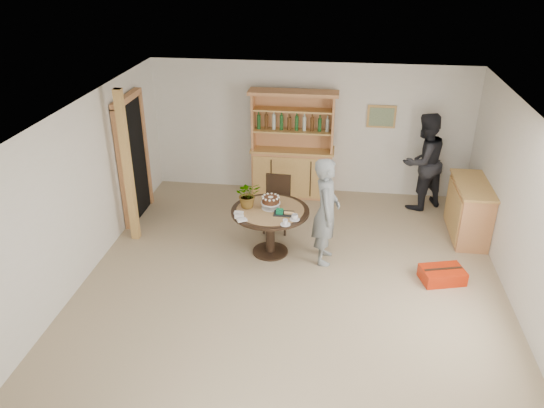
{
  "coord_description": "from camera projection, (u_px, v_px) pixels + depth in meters",
  "views": [
    {
      "loc": [
        0.55,
        -6.1,
        4.42
      ],
      "look_at": [
        -0.35,
        0.64,
        1.05
      ],
      "focal_mm": 35.0,
      "sensor_mm": 36.0,
      "label": 1
    }
  ],
  "objects": [
    {
      "name": "flower_vase",
      "position": [
        248.0,
        194.0,
        8.06
      ],
      "size": [
        0.47,
        0.44,
        0.42
      ],
      "primitive_type": "imported",
      "rotation": [
        0.0,
        0.0,
        0.35
      ],
      "color": "#3F7233",
      "rests_on": "dining_table"
    },
    {
      "name": "sideboard",
      "position": [
        469.0,
        210.0,
        8.69
      ],
      "size": [
        0.54,
        1.26,
        0.94
      ],
      "color": "tan",
      "rests_on": "ground"
    },
    {
      "name": "dining_table",
      "position": [
        270.0,
        218.0,
        8.14
      ],
      "size": [
        1.2,
        1.2,
        0.76
      ],
      "color": "black",
      "rests_on": "ground"
    },
    {
      "name": "ground",
      "position": [
        290.0,
        292.0,
        7.44
      ],
      "size": [
        7.0,
        7.0,
        0.0
      ],
      "primitive_type": "plane",
      "color": "#C5B187",
      "rests_on": "ground"
    },
    {
      "name": "doorway",
      "position": [
        133.0,
        157.0,
        9.07
      ],
      "size": [
        0.13,
        1.1,
        2.18
      ],
      "color": "black",
      "rests_on": "ground"
    },
    {
      "name": "red_suitcase",
      "position": [
        442.0,
        275.0,
        7.65
      ],
      "size": [
        0.68,
        0.55,
        0.21
      ],
      "rotation": [
        0.0,
        0.0,
        0.27
      ],
      "color": "red",
      "rests_on": "ground"
    },
    {
      "name": "pine_post",
      "position": [
        128.0,
        168.0,
        8.27
      ],
      "size": [
        0.12,
        0.12,
        2.5
      ],
      "primitive_type": "cube",
      "color": "tan",
      "rests_on": "ground"
    },
    {
      "name": "dining_chair",
      "position": [
        277.0,
        199.0,
        8.9
      ],
      "size": [
        0.44,
        0.44,
        0.95
      ],
      "rotation": [
        0.0,
        0.0,
        -0.06
      ],
      "color": "black",
      "rests_on": "ground"
    },
    {
      "name": "coffee_cup_a",
      "position": [
        295.0,
        217.0,
        7.76
      ],
      "size": [
        0.15,
        0.15,
        0.09
      ],
      "color": "silver",
      "rests_on": "dining_table"
    },
    {
      "name": "napkins",
      "position": [
        240.0,
        216.0,
        7.83
      ],
      "size": [
        0.24,
        0.33,
        0.03
      ],
      "color": "white",
      "rests_on": "dining_table"
    },
    {
      "name": "teen_boy",
      "position": [
        326.0,
        211.0,
        7.85
      ],
      "size": [
        0.4,
        0.61,
        1.67
      ],
      "primitive_type": "imported",
      "rotation": [
        0.0,
        0.0,
        1.57
      ],
      "color": "slate",
      "rests_on": "ground"
    },
    {
      "name": "birthday_cake",
      "position": [
        271.0,
        201.0,
        8.06
      ],
      "size": [
        0.3,
        0.3,
        0.2
      ],
      "color": "white",
      "rests_on": "dining_table"
    },
    {
      "name": "gift_tray",
      "position": [
        283.0,
        213.0,
        7.92
      ],
      "size": [
        0.3,
        0.2,
        0.08
      ],
      "color": "black",
      "rests_on": "dining_table"
    },
    {
      "name": "adult_person",
      "position": [
        423.0,
        162.0,
        9.47
      ],
      "size": [
        1.1,
        1.05,
        1.79
      ],
      "primitive_type": "imported",
      "rotation": [
        0.0,
        0.0,
        3.76
      ],
      "color": "black",
      "rests_on": "ground"
    },
    {
      "name": "hutch",
      "position": [
        292.0,
        161.0,
        10.05
      ],
      "size": [
        1.62,
        0.54,
        2.04
      ],
      "color": "tan",
      "rests_on": "ground"
    },
    {
      "name": "room_shell",
      "position": [
        293.0,
        179.0,
        6.68
      ],
      "size": [
        6.04,
        7.04,
        2.52
      ],
      "color": "white",
      "rests_on": "ground"
    },
    {
      "name": "coffee_cup_b",
      "position": [
        285.0,
        223.0,
        7.62
      ],
      "size": [
        0.15,
        0.15,
        0.08
      ],
      "color": "silver",
      "rests_on": "dining_table"
    }
  ]
}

